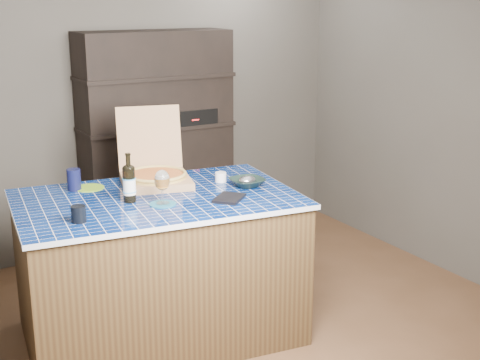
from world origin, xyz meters
TOP-DOWN VIEW (x-y plane):
  - room at (0.00, 0.00)m, footprint 3.50×3.50m
  - shelving_unit at (0.00, 1.53)m, footprint 1.20×0.41m
  - kitchen_island at (-0.58, 0.17)m, footprint 1.76×1.23m
  - pizza_box at (-0.47, 0.45)m, footprint 0.53×0.60m
  - mead_bottle at (-0.75, 0.16)m, footprint 0.08×0.08m
  - teal_trivet at (-0.61, 0.01)m, footprint 0.15×0.15m
  - wine_glass at (-0.61, 0.01)m, footprint 0.09×0.09m
  - tumbler at (-1.12, -0.05)m, footprint 0.08×0.08m
  - dvd_case at (-0.23, -0.09)m, footprint 0.25×0.25m
  - bowl at (0.01, 0.10)m, footprint 0.22×0.22m
  - foil_contents at (0.01, 0.10)m, footprint 0.11×0.09m
  - white_jar at (-0.09, 0.28)m, footprint 0.07×0.07m
  - navy_cup at (-0.96, 0.56)m, footprint 0.08×0.08m
  - green_trivet at (-0.87, 0.55)m, footprint 0.18×0.18m

SIDE VIEW (x-z plane):
  - kitchen_island at x=-0.58m, z-range 0.00..0.90m
  - shelving_unit at x=0.00m, z-range 0.00..1.80m
  - green_trivet at x=-0.87m, z-range 0.90..0.91m
  - teal_trivet at x=-0.61m, z-range 0.90..0.91m
  - dvd_case at x=-0.23m, z-range 0.90..0.92m
  - bowl at x=0.01m, z-range 0.90..0.95m
  - white_jar at x=-0.09m, z-range 0.90..0.96m
  - foil_contents at x=0.01m, z-range 0.92..0.97m
  - tumbler at x=-1.12m, z-range 0.90..0.99m
  - pizza_box at x=-0.47m, z-range 0.74..1.20m
  - navy_cup at x=-0.96m, z-range 0.90..1.04m
  - mead_bottle at x=-0.75m, z-range 0.87..1.16m
  - wine_glass at x=-0.61m, z-range 0.94..1.14m
  - room at x=0.00m, z-range -0.50..3.00m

